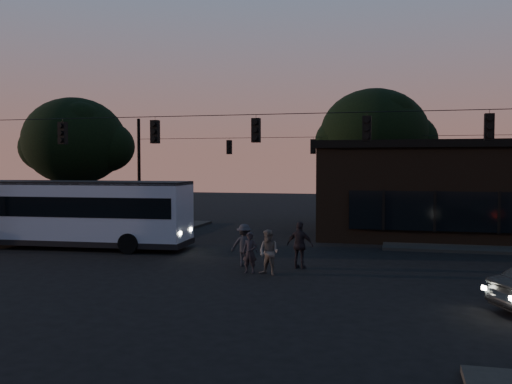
% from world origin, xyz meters
% --- Properties ---
extents(ground, '(120.00, 120.00, 0.00)m').
position_xyz_m(ground, '(0.00, 0.00, 0.00)').
color(ground, black).
rests_on(ground, ground).
extents(sidewalk_far_left, '(14.00, 10.00, 0.15)m').
position_xyz_m(sidewalk_far_left, '(-14.00, 14.00, 0.07)').
color(sidewalk_far_left, black).
rests_on(sidewalk_far_left, ground).
extents(building, '(15.40, 10.41, 5.40)m').
position_xyz_m(building, '(9.00, 15.97, 2.71)').
color(building, black).
rests_on(building, ground).
extents(tree_behind, '(7.60, 7.60, 9.43)m').
position_xyz_m(tree_behind, '(4.00, 22.00, 6.19)').
color(tree_behind, black).
rests_on(tree_behind, ground).
extents(tree_left, '(6.40, 6.40, 8.30)m').
position_xyz_m(tree_left, '(-14.00, 13.00, 5.57)').
color(tree_left, black).
rests_on(tree_left, ground).
extents(signal_rig_near, '(26.24, 0.30, 7.50)m').
position_xyz_m(signal_rig_near, '(0.00, 4.00, 4.45)').
color(signal_rig_near, black).
rests_on(signal_rig_near, ground).
extents(signal_rig_far, '(26.24, 0.30, 7.50)m').
position_xyz_m(signal_rig_far, '(0.00, 20.00, 4.20)').
color(signal_rig_far, black).
rests_on(signal_rig_far, ground).
extents(bus, '(11.90, 3.40, 3.32)m').
position_xyz_m(bus, '(-9.94, 6.19, 1.86)').
color(bus, '#8C97B3').
rests_on(bus, ground).
extents(pedestrian_a, '(0.59, 0.41, 1.56)m').
position_xyz_m(pedestrian_a, '(0.26, 2.00, 0.78)').
color(pedestrian_a, black).
rests_on(pedestrian_a, ground).
extents(pedestrian_b, '(1.01, 0.90, 1.71)m').
position_xyz_m(pedestrian_b, '(1.05, 1.79, 0.85)').
color(pedestrian_b, '#544F4C').
rests_on(pedestrian_b, ground).
extents(pedestrian_c, '(1.17, 0.66, 1.87)m').
position_xyz_m(pedestrian_c, '(1.97, 3.37, 0.94)').
color(pedestrian_c, black).
rests_on(pedestrian_c, ground).
extents(pedestrian_d, '(1.13, 0.67, 1.72)m').
position_xyz_m(pedestrian_d, '(-0.32, 3.34, 0.86)').
color(pedestrian_d, '#212229').
rests_on(pedestrian_d, ground).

